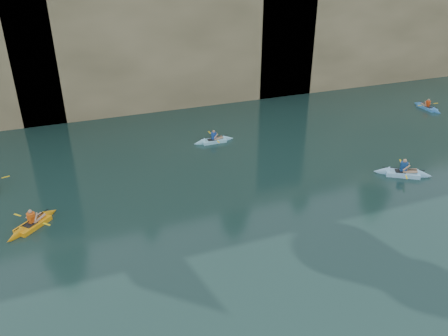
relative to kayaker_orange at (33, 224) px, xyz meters
name	(u,v)px	position (x,y,z in m)	size (l,w,h in m)	color
ground	(287,280)	(9.34, -7.59, -0.14)	(160.00, 160.00, 0.00)	black
cliff	(132,20)	(9.34, 22.41, 5.86)	(70.00, 16.00, 12.00)	tan
cliff_slab_center	(175,35)	(11.34, 15.01, 5.56)	(24.00, 2.40, 11.40)	tan
cliff_slab_east	(381,30)	(31.34, 15.01, 4.78)	(26.00, 2.40, 9.84)	tan
sea_cave_center	(104,96)	(5.34, 14.36, 1.46)	(3.50, 1.00, 3.20)	black
sea_cave_east	(268,71)	(19.34, 14.36, 2.11)	(5.00, 1.00, 4.50)	black
kayaker_orange	(33,224)	(0.00, 0.00, 0.00)	(2.65, 2.58, 1.14)	orange
kayaker_ltblue_near	(403,173)	(19.85, -2.12, 0.02)	(3.15, 2.41, 1.28)	#98D5FF
kayaker_ltblue_mid	(214,140)	(11.37, 6.37, -0.01)	(2.86, 2.17, 1.09)	#96E1FB
kayaker_blue_east	(427,107)	(30.02, 6.55, -0.01)	(2.11, 2.97, 1.05)	#4392E6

